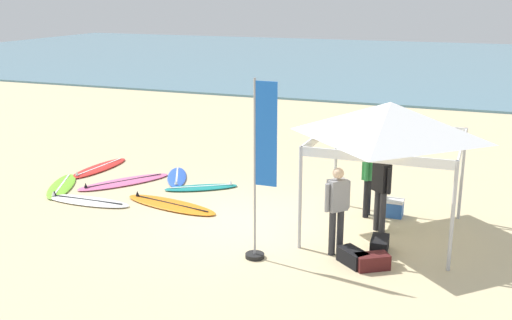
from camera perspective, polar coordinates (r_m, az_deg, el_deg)
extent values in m
plane|color=beige|center=(13.54, -1.67, -5.69)|extent=(80.00, 80.00, 0.00)
cube|color=#568499|center=(45.42, 14.98, 8.74)|extent=(80.00, 36.00, 0.10)
cylinder|color=#B7B7BC|center=(11.87, 4.09, -3.53)|extent=(0.07, 0.07, 2.05)
cylinder|color=#B7B7BC|center=(11.42, 17.71, -5.01)|extent=(0.07, 0.07, 2.05)
cylinder|color=#B7B7BC|center=(14.46, 7.38, -0.16)|extent=(0.07, 0.07, 2.05)
cylinder|color=#B7B7BC|center=(14.10, 18.51, -1.25)|extent=(0.07, 0.07, 2.05)
cube|color=white|center=(11.29, 10.99, 0.19)|extent=(2.81, 0.03, 0.18)
cube|color=white|center=(13.99, 13.10, 2.98)|extent=(2.81, 0.03, 0.18)
cube|color=white|center=(12.91, 6.01, 2.29)|extent=(0.03, 2.81, 0.18)
cube|color=white|center=(12.51, 18.50, 1.14)|extent=(0.03, 2.81, 0.18)
pyramid|color=white|center=(12.54, 12.27, 3.69)|extent=(2.93, 2.93, 0.70)
ellipsoid|color=pink|center=(16.52, -12.09, -1.99)|extent=(1.97, 2.46, 0.07)
cube|color=black|center=(16.51, -12.10, -1.86)|extent=(1.23, 1.79, 0.01)
cone|color=black|center=(16.15, -15.47, -2.26)|extent=(0.09, 0.09, 0.12)
ellipsoid|color=#7AD12D|center=(16.58, -17.52, -2.31)|extent=(1.43, 2.15, 0.07)
cube|color=white|center=(16.57, -17.53, -2.18)|extent=(0.82, 1.64, 0.01)
cone|color=white|center=(15.75, -18.22, -2.93)|extent=(0.09, 0.09, 0.12)
ellipsoid|color=white|center=(15.25, -15.33, -3.67)|extent=(2.28, 0.65, 0.07)
cube|color=black|center=(15.24, -15.34, -3.53)|extent=(1.93, 0.07, 0.01)
cone|color=black|center=(15.76, -18.13, -2.90)|extent=(0.09, 0.09, 0.12)
ellipsoid|color=blue|center=(16.71, -7.32, -1.57)|extent=(1.28, 1.88, 0.07)
cube|color=white|center=(16.70, -7.32, -1.44)|extent=(0.75, 1.43, 0.01)
cone|color=white|center=(15.95, -7.40, -2.03)|extent=(0.09, 0.09, 0.12)
ellipsoid|color=orange|center=(14.59, -7.88, -4.11)|extent=(2.63, 1.16, 0.07)
cube|color=black|center=(14.58, -7.88, -3.97)|extent=(2.13, 0.46, 0.01)
cone|color=black|center=(15.22, -10.91, -3.04)|extent=(0.09, 0.09, 0.12)
ellipsoid|color=#19847F|center=(15.76, -5.09, -2.54)|extent=(1.84, 1.43, 0.07)
cube|color=white|center=(15.75, -5.09, -2.41)|extent=(1.36, 0.89, 0.01)
cone|color=white|center=(15.83, -2.35, -2.06)|extent=(0.09, 0.09, 0.12)
ellipsoid|color=red|center=(17.98, -14.28, -0.71)|extent=(0.76, 2.29, 0.07)
cube|color=white|center=(17.97, -14.29, -0.59)|extent=(0.17, 1.91, 0.01)
cone|color=white|center=(17.28, -16.22, -1.17)|extent=(0.09, 0.09, 0.12)
cylinder|color=#2D2D33|center=(13.17, 11.12, -4.56)|extent=(0.13, 0.13, 0.88)
cylinder|color=#2D2D33|center=(13.04, 11.62, -4.79)|extent=(0.13, 0.13, 0.88)
cube|color=black|center=(12.87, 11.54, -1.58)|extent=(0.42, 0.40, 0.60)
sphere|color=tan|center=(12.76, 11.64, 0.25)|extent=(0.21, 0.21, 0.21)
cylinder|color=black|center=(13.05, 10.90, -1.40)|extent=(0.09, 0.09, 0.54)
cylinder|color=black|center=(12.71, 12.19, -1.92)|extent=(0.09, 0.09, 0.54)
cylinder|color=#2D2D33|center=(11.83, 7.05, -6.70)|extent=(0.13, 0.13, 0.88)
cylinder|color=#2D2D33|center=(11.93, 7.78, -6.54)|extent=(0.13, 0.13, 0.88)
cube|color=gray|center=(11.63, 7.54, -3.23)|extent=(0.41, 0.41, 0.60)
sphere|color=beige|center=(11.50, 7.61, -1.22)|extent=(0.21, 0.21, 0.21)
cylinder|color=gray|center=(11.51, 6.58, -3.49)|extent=(0.09, 0.09, 0.54)
cylinder|color=gray|center=(11.76, 8.47, -3.16)|extent=(0.09, 0.09, 0.54)
cylinder|color=black|center=(14.01, 10.31, -3.29)|extent=(0.13, 0.13, 0.88)
cylinder|color=black|center=(13.85, 10.15, -3.51)|extent=(0.13, 0.13, 0.88)
cube|color=#2D8C47|center=(13.71, 10.38, -0.47)|extent=(0.22, 0.36, 0.60)
sphere|color=#9E7051|center=(13.61, 10.46, 1.25)|extent=(0.21, 0.21, 0.21)
cylinder|color=#2D8C47|center=(13.94, 10.57, -0.31)|extent=(0.09, 0.09, 0.54)
cylinder|color=#2D8C47|center=(13.50, 10.17, -0.80)|extent=(0.09, 0.09, 0.54)
cylinder|color=#99999E|center=(11.19, -0.12, -1.04)|extent=(0.04, 0.04, 3.40)
cube|color=blue|center=(10.94, 0.96, 2.36)|extent=(0.40, 0.02, 1.90)
cylinder|color=black|center=(11.76, -0.11, -8.83)|extent=(0.36, 0.36, 0.08)
cube|color=black|center=(11.60, 8.94, -8.86)|extent=(0.67, 0.63, 0.28)
cube|color=black|center=(12.21, 11.35, -7.70)|extent=(0.37, 0.62, 0.28)
cube|color=#4C1919|center=(11.48, 10.69, -9.21)|extent=(0.68, 0.60, 0.28)
cube|color=#2D60B7|center=(14.12, 12.44, -4.42)|extent=(0.48, 0.34, 0.34)
cube|color=white|center=(14.06, 12.49, -3.67)|extent=(0.50, 0.36, 0.05)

